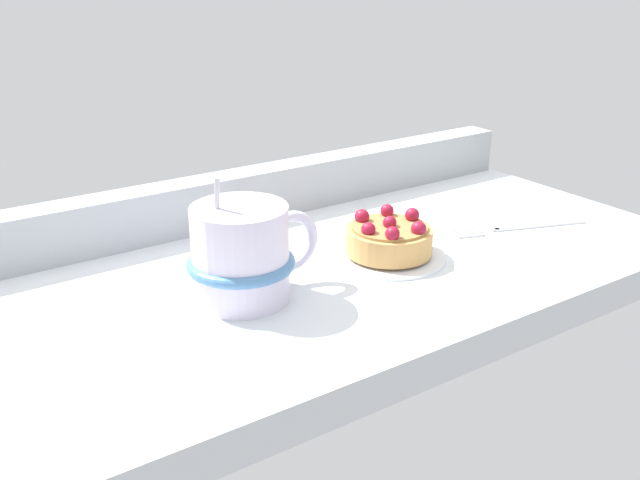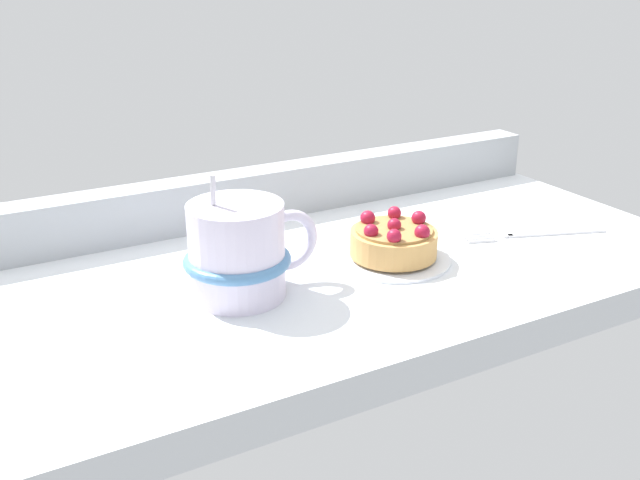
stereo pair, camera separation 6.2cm
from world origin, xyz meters
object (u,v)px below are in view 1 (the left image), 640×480
object	(u,v)px
raspberry_tart	(389,238)
coffee_mug	(243,254)
dessert_plate	(388,255)
dessert_fork	(519,227)

from	to	relation	value
raspberry_tart	coffee_mug	distance (cm)	17.86
dessert_plate	coffee_mug	xyz separation A→B (cm)	(-17.71, 0.18, 4.25)
dessert_fork	coffee_mug	bearing A→B (deg)	176.48
coffee_mug	dessert_fork	world-z (taller)	coffee_mug
dessert_plate	raspberry_tart	distance (cm)	2.03
raspberry_tart	dessert_fork	distance (cm)	18.77
coffee_mug	dessert_plate	bearing A→B (deg)	-0.58
dessert_fork	dessert_plate	bearing A→B (deg)	173.70
coffee_mug	dessert_fork	size ratio (longest dim) A/B	0.82
dessert_plate	dessert_fork	distance (cm)	18.67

